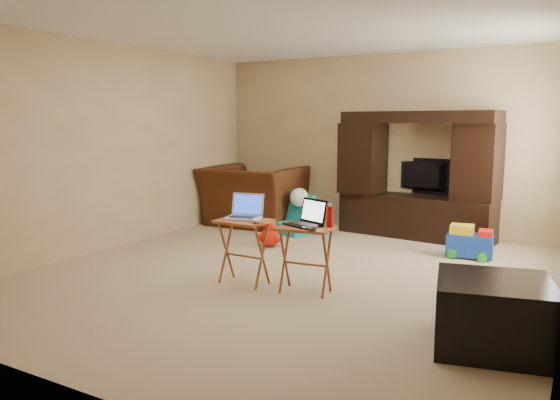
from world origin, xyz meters
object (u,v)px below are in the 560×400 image
Objects in this scene: plush_toy at (269,232)px; laptop_right at (303,213)px; mouse_right at (313,227)px; push_toy at (470,241)px; ottoman at (493,314)px; tray_table_left at (244,252)px; tray_table_right at (305,260)px; mouse_left at (257,220)px; water_bottle at (330,217)px; laptop_left at (243,207)px; recliner at (253,196)px; child_rocker at (295,214)px; entertainment_center at (417,175)px; television at (421,176)px.

laptop_right reaches higher than plush_toy.
push_toy is at bearing 67.08° from mouse_right.
ottoman is 1.20× the size of tray_table_left.
mouse_left is at bearing -171.12° from tray_table_right.
plush_toy is 1.92× the size of water_bottle.
laptop_left reaches higher than mouse_right.
child_rocker is (0.88, -0.30, -0.16)m from recliner.
entertainment_center is 1.53× the size of recliner.
recliner is 4.93m from ottoman.
plush_toy is 1.11× the size of laptop_left.
mouse_right is 0.66× the size of water_bottle.
television reaches higher than recliner.
mouse_left is at bearing -50.80° from child_rocker.
plush_toy is 1.59m from tray_table_left.
tray_table_right is (1.23, -1.42, 0.13)m from plush_toy.
ottoman is 1.65m from mouse_right.
water_bottle is (1.52, -2.19, 0.43)m from child_rocker.
plush_toy is at bearing 129.07° from recliner.
mouse_right is at bearing -3.43° from tray_table_left.
television is at bearing 49.67° from plush_toy.
child_rocker is 2.97× the size of water_bottle.
recliner is at bearing -165.39° from entertainment_center.
child_rocker is at bearing 169.90° from push_toy.
ottoman is at bearing -81.81° from push_toy.
water_bottle is (0.01, -2.82, -0.14)m from entertainment_center.
push_toy is 4.12× the size of mouse_right.
plush_toy is 0.71× the size of push_toy.
television is at bearing 90.16° from water_bottle.
child_rocker is 1.72× the size of laptop_left.
television is 3.91m from ottoman.
mouse_left is (0.19, -0.07, 0.34)m from tray_table_left.
mouse_left is 0.67× the size of water_bottle.
tray_table_left is (1.55, -2.61, -0.13)m from recliner.
child_rocker is (-1.51, -0.83, -0.53)m from television.
water_bottle is (2.39, -2.48, 0.27)m from recliner.
tray_table_right is at bearing -49.10° from plush_toy.
mouse_right is at bearing -48.61° from tray_table_right.
plush_toy is at bearing 116.87° from mouse_left.
recliner reaches higher than water_bottle.
water_bottle is at bearing 10.55° from tray_table_left.
entertainment_center reaches higher than tray_table_right.
water_bottle reaches higher than ottoman.
laptop_right is at bearing 164.39° from ottoman.
television is 1.80m from child_rocker.
child_rocker is at bearing 36.93° from television.
ottoman reaches higher than plush_toy.
plush_toy is at bearing -169.62° from push_toy.
entertainment_center is at bearing 46.01° from plush_toy.
laptop_right is at bearing -165.96° from water_bottle.
tray_table_left is at bearing -54.48° from child_rocker.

